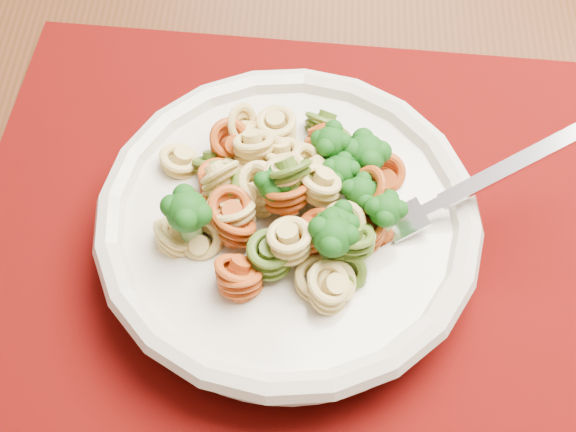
# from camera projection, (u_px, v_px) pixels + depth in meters

# --- Properties ---
(dining_table) EXTENTS (1.32, 0.89, 0.69)m
(dining_table) POSITION_uv_depth(u_px,v_px,m) (315.00, 181.00, 0.71)
(dining_table) COLOR #502816
(dining_table) RESTS_ON ground
(placemat) EXTENTS (0.48, 0.38, 0.00)m
(placemat) POSITION_uv_depth(u_px,v_px,m) (311.00, 239.00, 0.56)
(placemat) COLOR #520803
(placemat) RESTS_ON dining_table
(pasta_bowl) EXTENTS (0.25, 0.25, 0.05)m
(pasta_bowl) POSITION_uv_depth(u_px,v_px,m) (288.00, 225.00, 0.53)
(pasta_bowl) COLOR silver
(pasta_bowl) RESTS_ON placemat
(pasta_broccoli_heap) EXTENTS (0.22, 0.22, 0.06)m
(pasta_broccoli_heap) POSITION_uv_depth(u_px,v_px,m) (288.00, 211.00, 0.52)
(pasta_broccoli_heap) COLOR tan
(pasta_broccoli_heap) RESTS_ON pasta_bowl
(fork) EXTENTS (0.17, 0.10, 0.08)m
(fork) POSITION_uv_depth(u_px,v_px,m) (406.00, 220.00, 0.51)
(fork) COLOR silver
(fork) RESTS_ON pasta_bowl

